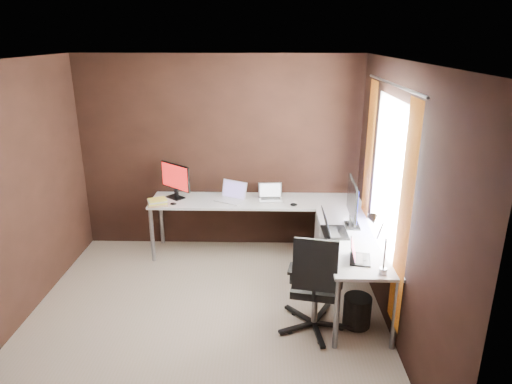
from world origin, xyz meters
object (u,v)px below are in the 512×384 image
Objects in this scene: drawer_pedestal at (334,244)px; laptop_silver at (271,196)px; monitor_left at (175,179)px; monitor_right at (352,201)px; laptop_white at (232,196)px; office_chair at (315,302)px; wastebasket at (357,311)px; book_stack at (158,202)px; laptop_black_small at (357,256)px; laptop_black_big at (332,229)px; desk_lamp at (377,236)px.

drawer_pedestal is 1.88× the size of laptop_silver.
monitor_right is at bearing 16.89° from monitor_left.
office_chair reaches higher than laptop_white.
monitor_right is 1.15m from wastebasket.
office_chair is at bearing -38.50° from book_stack.
laptop_black_small is (-0.08, -0.79, -0.25)m from monitor_right.
office_chair reaches higher than laptop_black_big.
laptop_silver is 2.05m from desk_lamp.
desk_lamp is (0.90, -1.82, 0.28)m from laptop_silver.
book_stack is at bearing 67.70° from laptop_black_big.
desk_lamp is (0.13, -1.44, 0.76)m from drawer_pedestal.
laptop_silver is 0.61× the size of desk_lamp.
laptop_black_big reaches higher than wastebasket.
office_chair is at bearing 160.16° from laptop_black_big.
book_stack is (-0.18, -0.27, -0.22)m from monitor_left.
wastebasket is at bearing -42.45° from laptop_black_small.
drawer_pedestal is 0.59× the size of office_chair.
laptop_black_big is at bearing 110.15° from wastebasket.
laptop_black_big is at bearing -101.97° from drawer_pedestal.
drawer_pedestal is at bearing 93.31° from wastebasket.
laptop_black_small is (1.28, -1.59, -0.01)m from laptop_white.
book_stack reaches higher than wastebasket.
laptop_silver reaches higher than drawer_pedestal.
monitor_left is at bearing -157.68° from laptop_white.
laptop_black_small is 0.62m from wastebasket.
book_stack is (-0.90, -0.19, -0.01)m from laptop_white.
desk_lamp is (1.39, -1.78, 0.28)m from laptop_white.
laptop_white is 2.14m from wastebasket.
laptop_black_small is (0.02, -1.25, 0.47)m from drawer_pedestal.
laptop_white is 1.15× the size of laptop_black_big.
drawer_pedestal reaches higher than wastebasket.
laptop_black_small is at bearing -88.96° from drawer_pedestal.
laptop_silver is (1.21, -0.04, -0.21)m from monitor_left.
drawer_pedestal is 1.39m from laptop_white.
laptop_white is 2.04m from laptop_black_small.
laptop_silver is 1.09× the size of laptop_black_small.
monitor_left is at bearing 59.09° from laptop_black_big.
book_stack is (-1.39, -0.23, -0.01)m from laptop_silver.
monitor_right is 1.69× the size of laptop_black_big.
office_chair is (-0.38, -0.04, -0.47)m from laptop_black_small.
laptop_silver is 1.90m from wastebasket.
monitor_left reaches higher than office_chair.
book_stack is at bearing 77.56° from monitor_right.
laptop_silver reaches higher than laptop_black_small.
laptop_silver is at bearing 114.65° from office_chair.
monitor_right reaches higher than wastebasket.
desk_lamp is 0.92m from office_chair.
desk_lamp is at bearing -175.34° from monitor_right.
office_chair is 3.28× the size of wastebasket.
laptop_silver is at bearing 9.43° from book_stack.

